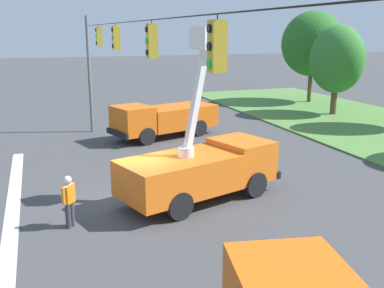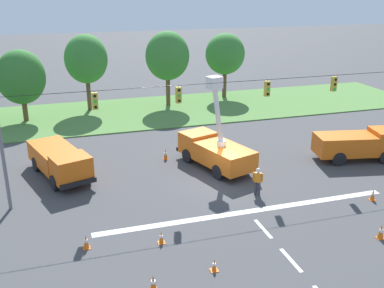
# 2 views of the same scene
# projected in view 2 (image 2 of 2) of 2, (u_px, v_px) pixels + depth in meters

# --- Properties ---
(ground_plane) EXTENTS (200.00, 200.00, 0.00)m
(ground_plane) POSITION_uv_depth(u_px,v_px,m) (221.00, 181.00, 29.60)
(ground_plane) COLOR #424244
(grass_verge) EXTENTS (56.00, 12.00, 0.10)m
(grass_verge) POSITION_uv_depth(u_px,v_px,m) (159.00, 111.00, 45.78)
(grass_verge) COLOR #517F3D
(grass_verge) RESTS_ON ground
(lane_markings) EXTENTS (17.60, 15.25, 0.01)m
(lane_markings) POSITION_uv_depth(u_px,v_px,m) (259.00, 224.00, 24.32)
(lane_markings) COLOR silver
(lane_markings) RESTS_ON ground
(signal_gantry) EXTENTS (26.20, 0.33, 7.20)m
(signal_gantry) POSITION_uv_depth(u_px,v_px,m) (223.00, 114.00, 28.06)
(signal_gantry) COLOR slate
(signal_gantry) RESTS_ON ground
(tree_west) EXTENTS (4.40, 3.79, 6.75)m
(tree_west) POSITION_uv_depth(u_px,v_px,m) (21.00, 77.00, 40.98)
(tree_west) COLOR brown
(tree_west) RESTS_ON ground
(tree_centre) EXTENTS (4.23, 4.02, 7.70)m
(tree_centre) POSITION_uv_depth(u_px,v_px,m) (86.00, 59.00, 44.27)
(tree_centre) COLOR brown
(tree_centre) RESTS_ON ground
(tree_east) EXTENTS (4.54, 3.96, 7.80)m
(tree_east) POSITION_uv_depth(u_px,v_px,m) (167.00, 56.00, 46.03)
(tree_east) COLOR brown
(tree_east) RESTS_ON ground
(tree_far_east) EXTENTS (4.41, 4.03, 7.22)m
(tree_far_east) POSITION_uv_depth(u_px,v_px,m) (225.00, 54.00, 49.62)
(tree_far_east) COLOR brown
(tree_far_east) RESTS_ON ground
(utility_truck_bucket_lift) EXTENTS (4.23, 6.78, 6.45)m
(utility_truck_bucket_lift) POSITION_uv_depth(u_px,v_px,m) (215.00, 149.00, 31.50)
(utility_truck_bucket_lift) COLOR orange
(utility_truck_bucket_lift) RESTS_ON ground
(utility_truck_support_near) EXTENTS (4.27, 7.01, 2.10)m
(utility_truck_support_near) POSITION_uv_depth(u_px,v_px,m) (60.00, 160.00, 29.95)
(utility_truck_support_near) COLOR orange
(utility_truck_support_near) RESTS_ON ground
(utility_truck_support_far) EXTENTS (6.48, 3.39, 2.24)m
(utility_truck_support_far) POSITION_uv_depth(u_px,v_px,m) (358.00, 144.00, 32.87)
(utility_truck_support_far) COLOR orange
(utility_truck_support_far) RESTS_ON ground
(road_worker) EXTENTS (0.52, 0.46, 1.77)m
(road_worker) POSITION_uv_depth(u_px,v_px,m) (258.00, 180.00, 27.40)
(road_worker) COLOR #383842
(road_worker) RESTS_ON ground
(traffic_cone_foreground_left) EXTENTS (0.36, 0.36, 0.73)m
(traffic_cone_foreground_left) POSITION_uv_depth(u_px,v_px,m) (373.00, 195.00, 26.90)
(traffic_cone_foreground_left) COLOR orange
(traffic_cone_foreground_left) RESTS_ON ground
(traffic_cone_foreground_right) EXTENTS (0.36, 0.36, 0.81)m
(traffic_cone_foreground_right) POSITION_uv_depth(u_px,v_px,m) (381.00, 231.00, 22.82)
(traffic_cone_foreground_right) COLOR orange
(traffic_cone_foreground_right) RESTS_ON ground
(traffic_cone_mid_left) EXTENTS (0.36, 0.36, 0.79)m
(traffic_cone_mid_left) POSITION_uv_depth(u_px,v_px,m) (153.00, 283.00, 18.91)
(traffic_cone_mid_left) COLOR orange
(traffic_cone_mid_left) RESTS_ON ground
(traffic_cone_mid_right) EXTENTS (0.36, 0.36, 0.82)m
(traffic_cone_mid_right) POSITION_uv_depth(u_px,v_px,m) (165.00, 154.00, 33.17)
(traffic_cone_mid_right) COLOR orange
(traffic_cone_mid_right) RESTS_ON ground
(traffic_cone_near_bucket) EXTENTS (0.36, 0.36, 0.59)m
(traffic_cone_near_bucket) POSITION_uv_depth(u_px,v_px,m) (214.00, 265.00, 20.29)
(traffic_cone_near_bucket) COLOR orange
(traffic_cone_near_bucket) RESTS_ON ground
(traffic_cone_lane_edge_b) EXTENTS (0.36, 0.36, 0.75)m
(traffic_cone_lane_edge_b) POSITION_uv_depth(u_px,v_px,m) (86.00, 242.00, 21.97)
(traffic_cone_lane_edge_b) COLOR orange
(traffic_cone_lane_edge_b) RESTS_ON ground
(traffic_cone_far_left) EXTENTS (0.36, 0.36, 0.65)m
(traffic_cone_far_left) POSITION_uv_depth(u_px,v_px,m) (161.00, 237.00, 22.46)
(traffic_cone_far_left) COLOR orange
(traffic_cone_far_left) RESTS_ON ground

